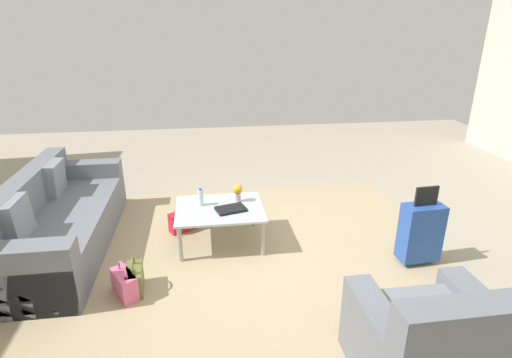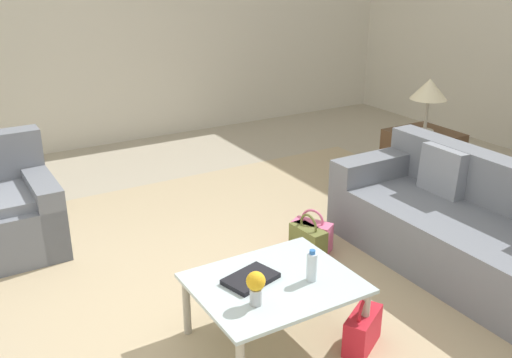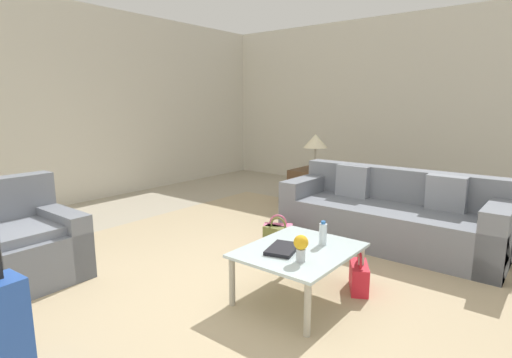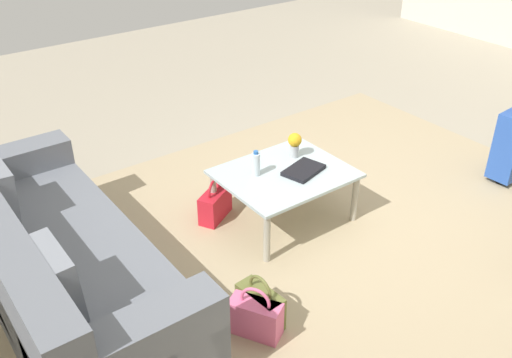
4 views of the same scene
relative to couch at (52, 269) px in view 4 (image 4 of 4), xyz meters
The scene contains 10 objects.
ground_plane 2.29m from the couch, 164.68° to the left, with size 12.00×12.00×0.00m, color #A89E89.
area_rug 1.80m from the couch, 153.30° to the left, with size 5.20×4.40×0.01m, color tan.
couch is the anchor object (origin of this frame).
coffee_table 1.80m from the couch, behind, with size 0.96×0.79×0.43m.
water_bottle 1.61m from the couch, behind, with size 0.06×0.06×0.20m.
coffee_table_book 1.92m from the couch, behind, with size 0.31×0.21×0.03m, color black.
flower_vase 2.03m from the couch, behind, with size 0.11×0.11×0.21m.
handbag_olive 1.33m from the couch, 136.98° to the left, with size 0.17×0.33×0.36m.
handbag_red 1.39m from the couch, behind, with size 0.35×0.28×0.36m.
handbag_pink 1.31m from the couch, 132.44° to the left, with size 0.28×0.35×0.36m.
Camera 4 is at (2.82, 2.39, 2.61)m, focal length 40.00 mm.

